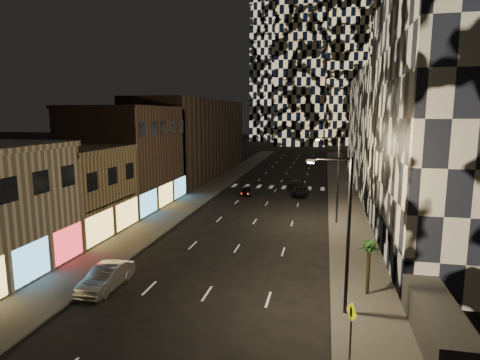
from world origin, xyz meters
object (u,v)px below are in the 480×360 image
at_px(streetlight_near, 344,225).
at_px(car_dark_oncoming, 296,184).
at_px(palm_tree, 369,251).
at_px(car_dark_midlane, 247,191).
at_px(car_dark_rightlane, 301,192).
at_px(car_silver_parked, 106,277).
at_px(ped_sign, 351,321).
at_px(streetlight_far, 336,173).

bearing_deg(streetlight_near, car_dark_oncoming, 97.76).
bearing_deg(streetlight_near, palm_tree, 58.55).
xyz_separation_m(streetlight_near, car_dark_midlane, (-11.85, 32.76, -4.73)).
distance_m(streetlight_near, car_dark_rightlane, 34.19).
bearing_deg(car_silver_parked, car_dark_midlane, 86.06).
relative_size(car_dark_oncoming, ped_sign, 1.47).
bearing_deg(car_dark_rightlane, ped_sign, -80.77).
relative_size(car_dark_midlane, car_dark_rightlane, 0.81).
distance_m(streetlight_near, car_dark_midlane, 35.16).
bearing_deg(streetlight_far, car_dark_oncoming, 105.13).
relative_size(car_silver_parked, palm_tree, 1.38).
relative_size(streetlight_near, car_silver_parked, 1.88).
height_order(streetlight_near, ped_sign, streetlight_near).
xyz_separation_m(streetlight_near, car_dark_oncoming, (-5.49, 40.29, -4.75)).
bearing_deg(car_silver_parked, streetlight_far, 54.28).
height_order(car_dark_oncoming, car_dark_rightlane, car_dark_rightlane).
xyz_separation_m(streetlight_far, car_dark_midlane, (-11.85, 12.76, -4.73)).
distance_m(car_dark_midlane, car_dark_rightlane, 7.55).
xyz_separation_m(car_dark_midlane, car_dark_oncoming, (6.37, 7.53, -0.02)).
height_order(streetlight_far, car_dark_oncoming, streetlight_far).
height_order(streetlight_near, car_dark_midlane, streetlight_near).
bearing_deg(streetlight_near, car_dark_midlane, 109.89).
bearing_deg(car_dark_rightlane, car_silver_parked, -105.54).
height_order(streetlight_near, car_dark_oncoming, streetlight_near).
bearing_deg(palm_tree, streetlight_far, 95.77).
bearing_deg(palm_tree, car_dark_midlane, 114.43).
height_order(car_dark_oncoming, ped_sign, ped_sign).
height_order(ped_sign, palm_tree, palm_tree).
bearing_deg(car_dark_oncoming, ped_sign, 100.25).
bearing_deg(car_silver_parked, ped_sign, -15.87).
relative_size(streetlight_near, car_dark_midlane, 2.47).
xyz_separation_m(streetlight_near, car_silver_parked, (-15.08, 0.32, -4.56)).
relative_size(car_dark_midlane, car_dark_oncoming, 0.88).
bearing_deg(ped_sign, streetlight_near, 71.29).
distance_m(car_silver_parked, ped_sign, 16.14).
relative_size(streetlight_far, ped_sign, 3.20).
xyz_separation_m(streetlight_near, streetlight_far, (0.00, 20.00, 0.00)).
height_order(car_dark_midlane, car_dark_oncoming, car_dark_midlane).
height_order(car_dark_oncoming, palm_tree, palm_tree).
height_order(streetlight_far, palm_tree, streetlight_far).
xyz_separation_m(streetlight_far, ped_sign, (0.25, -24.55, -3.28)).
relative_size(car_silver_parked, car_dark_midlane, 1.32).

